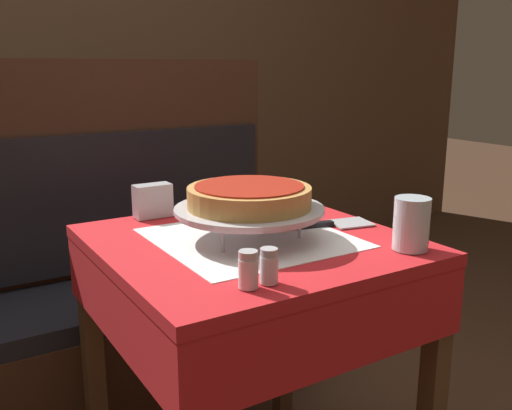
{
  "coord_description": "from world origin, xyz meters",
  "views": [
    {
      "loc": [
        -0.68,
        -1.12,
        1.17
      ],
      "look_at": [
        -0.01,
        -0.04,
        0.86
      ],
      "focal_mm": 40.0,
      "sensor_mm": 36.0,
      "label": 1
    }
  ],
  "objects_px": {
    "booth_bench": "(108,313)",
    "deep_dish_pizza": "(249,196)",
    "dining_table_rear": "(6,191)",
    "pepper_shaker": "(269,266)",
    "water_glass_near": "(411,224)",
    "salt_shaker": "(248,270)",
    "pizza_server": "(322,225)",
    "napkin_holder": "(153,201)",
    "condiment_caddy": "(9,154)",
    "pizza_pan_stand": "(249,211)",
    "dining_table_front": "(251,284)"
  },
  "relations": [
    {
      "from": "deep_dish_pizza",
      "to": "napkin_holder",
      "type": "height_order",
      "value": "deep_dish_pizza"
    },
    {
      "from": "pizza_server",
      "to": "napkin_holder",
      "type": "bearing_deg",
      "value": 135.78
    },
    {
      "from": "pizza_server",
      "to": "salt_shaker",
      "type": "height_order",
      "value": "salt_shaker"
    },
    {
      "from": "salt_shaker",
      "to": "deep_dish_pizza",
      "type": "bearing_deg",
      "value": 58.62
    },
    {
      "from": "pizza_server",
      "to": "napkin_holder",
      "type": "xyz_separation_m",
      "value": [
        -0.33,
        0.32,
        0.04
      ]
    },
    {
      "from": "pizza_pan_stand",
      "to": "deep_dish_pizza",
      "type": "relative_size",
      "value": 1.22
    },
    {
      "from": "pizza_server",
      "to": "salt_shaker",
      "type": "distance_m",
      "value": 0.45
    },
    {
      "from": "dining_table_rear",
      "to": "condiment_caddy",
      "type": "xyz_separation_m",
      "value": [
        0.02,
        -0.02,
        0.16
      ]
    },
    {
      "from": "pizza_server",
      "to": "salt_shaker",
      "type": "relative_size",
      "value": 4.19
    },
    {
      "from": "pizza_pan_stand",
      "to": "salt_shaker",
      "type": "relative_size",
      "value": 4.97
    },
    {
      "from": "pepper_shaker",
      "to": "napkin_holder",
      "type": "distance_m",
      "value": 0.57
    },
    {
      "from": "pizza_pan_stand",
      "to": "condiment_caddy",
      "type": "distance_m",
      "value": 1.48
    },
    {
      "from": "pizza_pan_stand",
      "to": "salt_shaker",
      "type": "xyz_separation_m",
      "value": [
        -0.16,
        -0.26,
        -0.03
      ]
    },
    {
      "from": "pizza_pan_stand",
      "to": "condiment_caddy",
      "type": "height_order",
      "value": "condiment_caddy"
    },
    {
      "from": "water_glass_near",
      "to": "dining_table_front",
      "type": "bearing_deg",
      "value": 134.36
    },
    {
      "from": "deep_dish_pizza",
      "to": "pepper_shaker",
      "type": "distance_m",
      "value": 0.3
    },
    {
      "from": "dining_table_rear",
      "to": "booth_bench",
      "type": "bearing_deg",
      "value": -77.36
    },
    {
      "from": "salt_shaker",
      "to": "condiment_caddy",
      "type": "relative_size",
      "value": 0.4
    },
    {
      "from": "dining_table_rear",
      "to": "pepper_shaker",
      "type": "height_order",
      "value": "pepper_shaker"
    },
    {
      "from": "pizza_server",
      "to": "condiment_caddy",
      "type": "height_order",
      "value": "condiment_caddy"
    },
    {
      "from": "dining_table_rear",
      "to": "booth_bench",
      "type": "xyz_separation_m",
      "value": [
        0.18,
        -0.78,
        -0.3
      ]
    },
    {
      "from": "salt_shaker",
      "to": "condiment_caddy",
      "type": "bearing_deg",
      "value": 94.85
    },
    {
      "from": "deep_dish_pizza",
      "to": "dining_table_rear",
      "type": "bearing_deg",
      "value": 102.74
    },
    {
      "from": "salt_shaker",
      "to": "pizza_server",
      "type": "bearing_deg",
      "value": 34.43
    },
    {
      "from": "pizza_pan_stand",
      "to": "water_glass_near",
      "type": "xyz_separation_m",
      "value": [
        0.27,
        -0.26,
        -0.01
      ]
    },
    {
      "from": "salt_shaker",
      "to": "pepper_shaker",
      "type": "height_order",
      "value": "salt_shaker"
    },
    {
      "from": "napkin_holder",
      "to": "condiment_caddy",
      "type": "distance_m",
      "value": 1.16
    },
    {
      "from": "pizza_pan_stand",
      "to": "pepper_shaker",
      "type": "relative_size",
      "value": 5.19
    },
    {
      "from": "water_glass_near",
      "to": "booth_bench",
      "type": "bearing_deg",
      "value": 114.1
    },
    {
      "from": "dining_table_front",
      "to": "pizza_pan_stand",
      "type": "distance_m",
      "value": 0.19
    },
    {
      "from": "booth_bench",
      "to": "pizza_pan_stand",
      "type": "bearing_deg",
      "value": -77.14
    },
    {
      "from": "water_glass_near",
      "to": "condiment_caddy",
      "type": "distance_m",
      "value": 1.8
    },
    {
      "from": "dining_table_front",
      "to": "condiment_caddy",
      "type": "height_order",
      "value": "condiment_caddy"
    },
    {
      "from": "booth_bench",
      "to": "condiment_caddy",
      "type": "relative_size",
      "value": 7.7
    },
    {
      "from": "salt_shaker",
      "to": "pepper_shaker",
      "type": "relative_size",
      "value": 1.04
    },
    {
      "from": "pepper_shaker",
      "to": "pizza_server",
      "type": "bearing_deg",
      "value": 38.0
    },
    {
      "from": "water_glass_near",
      "to": "condiment_caddy",
      "type": "relative_size",
      "value": 0.67
    },
    {
      "from": "salt_shaker",
      "to": "pepper_shaker",
      "type": "xyz_separation_m",
      "value": [
        0.05,
        -0.0,
        -0.0
      ]
    },
    {
      "from": "deep_dish_pizza",
      "to": "pizza_server",
      "type": "height_order",
      "value": "deep_dish_pizza"
    },
    {
      "from": "deep_dish_pizza",
      "to": "water_glass_near",
      "type": "bearing_deg",
      "value": -44.28
    },
    {
      "from": "booth_bench",
      "to": "deep_dish_pizza",
      "type": "bearing_deg",
      "value": -77.14
    },
    {
      "from": "booth_bench",
      "to": "water_glass_near",
      "type": "relative_size",
      "value": 11.52
    },
    {
      "from": "booth_bench",
      "to": "deep_dish_pizza",
      "type": "relative_size",
      "value": 4.67
    },
    {
      "from": "napkin_holder",
      "to": "deep_dish_pizza",
      "type": "bearing_deg",
      "value": -68.88
    },
    {
      "from": "dining_table_rear",
      "to": "pepper_shaker",
      "type": "xyz_separation_m",
      "value": [
        0.22,
        -1.73,
        0.16
      ]
    },
    {
      "from": "dining_table_rear",
      "to": "booth_bench",
      "type": "relative_size",
      "value": 0.56
    },
    {
      "from": "pizza_server",
      "to": "pepper_shaker",
      "type": "relative_size",
      "value": 4.38
    },
    {
      "from": "deep_dish_pizza",
      "to": "water_glass_near",
      "type": "xyz_separation_m",
      "value": [
        0.27,
        -0.26,
        -0.04
      ]
    },
    {
      "from": "dining_table_front",
      "to": "salt_shaker",
      "type": "height_order",
      "value": "salt_shaker"
    },
    {
      "from": "dining_table_rear",
      "to": "pizza_pan_stand",
      "type": "relative_size",
      "value": 2.16
    }
  ]
}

